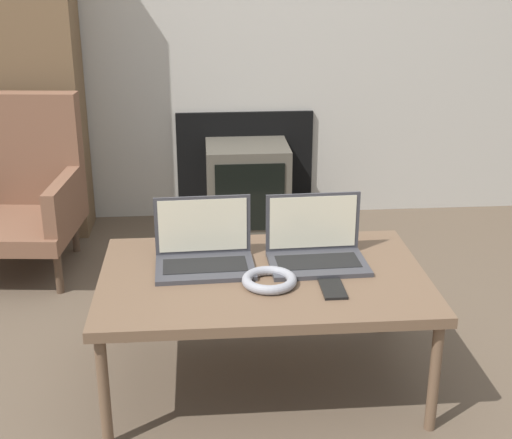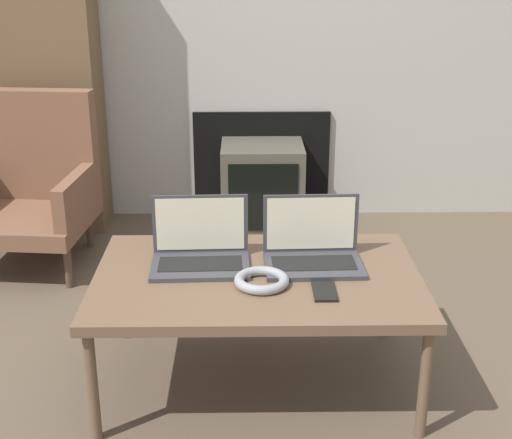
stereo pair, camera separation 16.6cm
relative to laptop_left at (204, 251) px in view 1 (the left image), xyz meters
name	(u,v)px [view 1 (the left image)]	position (x,y,z in m)	size (l,w,h in m)	color
ground_plane	(265,398)	(0.20, -0.20, -0.48)	(14.00, 14.00, 0.00)	brown
table	(263,282)	(0.20, -0.09, -0.08)	(1.11, 0.72, 0.42)	brown
laptop_left	(204,251)	(0.00, 0.00, 0.00)	(0.35, 0.24, 0.23)	#38383D
laptop_right	(316,248)	(0.39, 0.00, 0.00)	(0.35, 0.24, 0.23)	#38383D
headphones	(269,280)	(0.21, -0.18, -0.03)	(0.18, 0.18, 0.03)	gray
phone	(333,289)	(0.41, -0.23, -0.05)	(0.08, 0.15, 0.01)	black
tv	(247,186)	(0.25, 1.45, -0.24)	(0.45, 0.39, 0.47)	#4C473D
armchair	(14,187)	(-0.90, 1.03, -0.08)	(0.65, 0.64, 0.83)	brown
bookshelf	(9,73)	(-0.97, 1.49, 0.39)	(0.70, 0.32, 1.73)	brown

